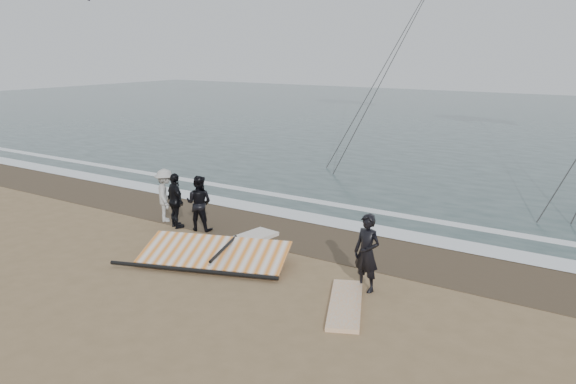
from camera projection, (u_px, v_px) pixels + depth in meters
name	position (u px, v px, depth m)	size (l,w,h in m)	color
ground	(257.00, 312.00, 10.91)	(120.00, 120.00, 0.00)	#8C704C
sea	(546.00, 124.00, 37.72)	(120.00, 54.00, 0.02)	#233838
wet_sand	(359.00, 246.00, 14.56)	(120.00, 2.80, 0.01)	#4C3D2B
foam_near	(381.00, 231.00, 15.69)	(120.00, 0.90, 0.01)	white
foam_far	(404.00, 216.00, 17.07)	(120.00, 0.45, 0.01)	white
man_main	(367.00, 253.00, 11.71)	(0.61, 0.40, 1.67)	black
board_white	(345.00, 304.00, 11.15)	(0.62, 2.22, 0.09)	silver
board_cream	(235.00, 244.00, 14.57)	(0.71, 2.67, 0.11)	silver
trio_cluster	(178.00, 199.00, 16.05)	(2.42, 1.22, 1.59)	black
sail_rig	(216.00, 254.00, 13.45)	(3.85, 2.77, 0.49)	black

